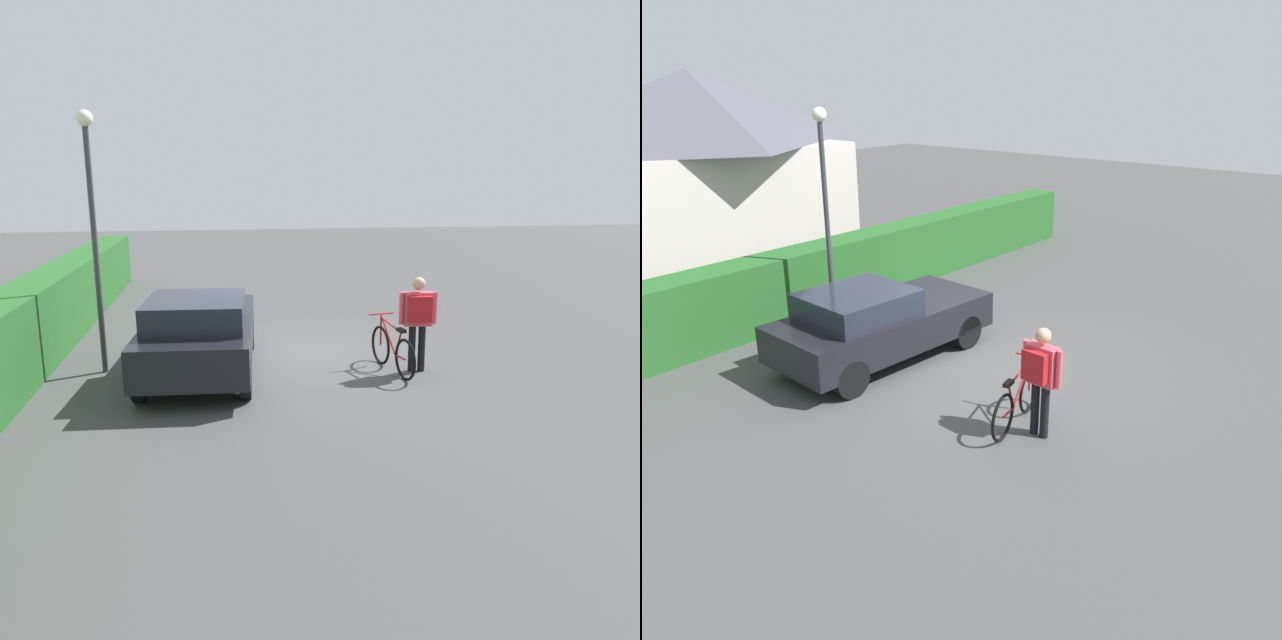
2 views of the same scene
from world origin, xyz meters
The scene contains 6 objects.
ground_plane centered at (0.00, 0.00, 0.00)m, with size 60.00×60.00×0.00m, color #444444.
hedge_row centered at (0.00, 4.79, 0.76)m, with size 19.54×0.90×1.53m, color #235922.
parked_car_near centered at (-0.98, 1.66, 0.77)m, with size 4.39×2.12×1.48m.
bicycle centered at (-1.41, -1.78, 0.40)m, with size 1.73×0.52×0.99m.
person_rider centered at (-1.48, -2.22, 1.07)m, with size 0.38×0.69×1.74m.
street_lamp centered at (-0.60, 3.40, 2.92)m, with size 0.28×0.28×4.57m.
Camera 1 is at (-11.73, 1.21, 3.48)m, focal length 34.26 mm.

